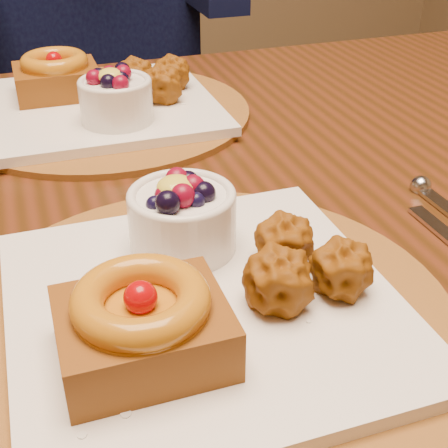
{
  "coord_description": "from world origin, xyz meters",
  "views": [
    {
      "loc": [
        -0.09,
        -0.64,
        1.06
      ],
      "look_at": [
        0.04,
        -0.24,
        0.8
      ],
      "focal_mm": 50.0,
      "sensor_mm": 36.0,
      "label": 1
    }
  ],
  "objects_px": {
    "place_setting_near": "(198,292)",
    "chair_far": "(53,121)",
    "place_setting_far": "(102,100)",
    "dining_table": "(146,252)"
  },
  "relations": [
    {
      "from": "dining_table",
      "to": "place_setting_near",
      "type": "bearing_deg",
      "value": -90.69
    },
    {
      "from": "place_setting_near",
      "to": "chair_far",
      "type": "height_order",
      "value": "chair_far"
    },
    {
      "from": "dining_table",
      "to": "chair_far",
      "type": "height_order",
      "value": "chair_far"
    },
    {
      "from": "dining_table",
      "to": "place_setting_near",
      "type": "distance_m",
      "value": 0.24
    },
    {
      "from": "place_setting_far",
      "to": "place_setting_near",
      "type": "bearing_deg",
      "value": -90.01
    },
    {
      "from": "dining_table",
      "to": "place_setting_far",
      "type": "height_order",
      "value": "place_setting_far"
    },
    {
      "from": "place_setting_far",
      "to": "chair_far",
      "type": "height_order",
      "value": "chair_far"
    },
    {
      "from": "place_setting_near",
      "to": "chair_far",
      "type": "xyz_separation_m",
      "value": [
        -0.04,
        1.07,
        -0.27
      ]
    },
    {
      "from": "dining_table",
      "to": "place_setting_far",
      "type": "distance_m",
      "value": 0.24
    },
    {
      "from": "chair_far",
      "to": "place_setting_far",
      "type": "bearing_deg",
      "value": -90.0
    }
  ]
}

